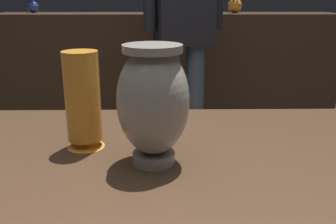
{
  "coord_description": "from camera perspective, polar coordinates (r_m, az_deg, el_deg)",
  "views": [
    {
      "loc": [
        -0.04,
        -0.72,
        1.12
      ],
      "look_at": [
        -0.03,
        -0.02,
        0.9
      ],
      "focal_mm": 39.64,
      "sensor_mm": 36.0,
      "label": 1
    }
  ],
  "objects": [
    {
      "name": "vase_centerpiece",
      "position": [
        0.71,
        -2.32,
        1.66
      ],
      "size": [
        0.14,
        0.14,
        0.24
      ],
      "color": "gray",
      "rests_on": "display_plinth"
    },
    {
      "name": "back_display_shelf",
      "position": [
        2.99,
        -0.13,
        5.44
      ],
      "size": [
        2.6,
        0.4,
        0.99
      ],
      "color": "#422D1E",
      "rests_on": "ground_plane"
    },
    {
      "name": "visitor_center_back",
      "position": [
        2.16,
        2.5,
        14.7
      ],
      "size": [
        0.45,
        0.26,
        1.71
      ],
      "rotation": [
        0.0,
        0.0,
        3.42
      ],
      "color": "slate",
      "rests_on": "ground_plane"
    },
    {
      "name": "vase_tall_behind",
      "position": [
        0.82,
        -12.95,
        1.62
      ],
      "size": [
        0.08,
        0.08,
        0.21
      ],
      "color": "orange",
      "rests_on": "display_plinth"
    },
    {
      "name": "shelf_vase_right",
      "position": [
        3.0,
        10.26,
        16.02
      ],
      "size": [
        0.11,
        0.11,
        0.2
      ],
      "color": "orange",
      "rests_on": "back_display_shelf"
    },
    {
      "name": "shelf_vase_far_left",
      "position": [
        3.16,
        -20.07,
        15.21
      ],
      "size": [
        0.09,
        0.09,
        0.19
      ],
      "color": "#2D429E",
      "rests_on": "back_display_shelf"
    }
  ]
}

